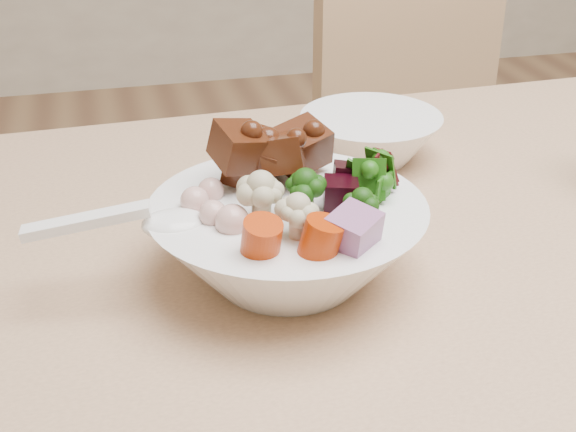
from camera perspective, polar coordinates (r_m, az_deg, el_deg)
The scene contains 4 objects.
chair_far at distance 1.53m, azimuth 10.76°, elevation 1.29°, with size 0.51×0.51×0.89m.
food_bowl at distance 0.72m, azimuth 0.08°, elevation -1.35°, with size 0.25×0.25×0.13m.
soup_spoon at distance 0.68m, azimuth -9.67°, elevation -0.48°, with size 0.16×0.05×0.03m.
side_bowl at distance 0.97m, azimuth 5.87°, elevation 5.58°, with size 0.17×0.17×0.06m, color white, non-canonical shape.
Camera 1 is at (-0.74, -0.56, 1.17)m, focal length 50.00 mm.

